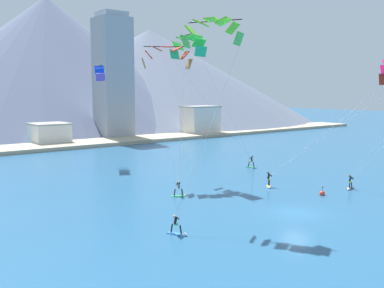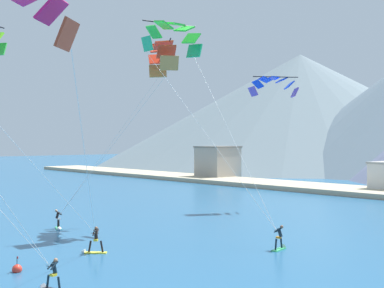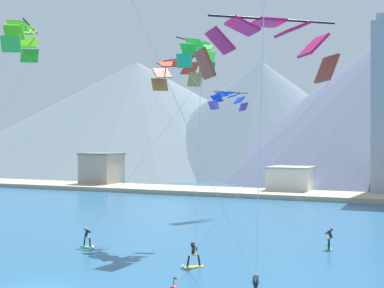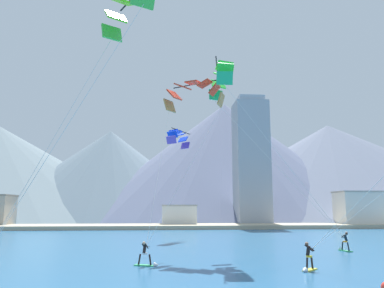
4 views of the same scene
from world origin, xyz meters
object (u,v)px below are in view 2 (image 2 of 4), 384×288
at_px(kitesurfer_far_right, 280,241).
at_px(kitesurfer_near_trail, 50,281).
at_px(parafoil_kite_far_right, 174,36).
at_px(kitesurfer_mid_center, 93,245).
at_px(parafoil_kite_mid_center, 2,13).
at_px(kitesurfer_far_left, 58,223).
at_px(parafoil_kite_far_left, 161,56).
at_px(parafoil_kite_distant_high_outer, 274,84).
at_px(race_marker_buoy, 17,269).

bearing_deg(kitesurfer_far_right, kitesurfer_near_trail, -94.48).
bearing_deg(parafoil_kite_far_right, kitesurfer_near_trail, -58.47).
height_order(kitesurfer_mid_center, kitesurfer_far_right, kitesurfer_mid_center).
height_order(kitesurfer_far_right, parafoil_kite_mid_center, parafoil_kite_mid_center).
bearing_deg(parafoil_kite_far_right, parafoil_kite_mid_center, -58.86).
distance_m(kitesurfer_far_left, parafoil_kite_mid_center, 25.10).
height_order(kitesurfer_near_trail, parafoil_kite_far_left, parafoil_kite_far_left).
distance_m(kitesurfer_mid_center, parafoil_kite_distant_high_outer, 30.73).
relative_size(kitesurfer_near_trail, kitesurfer_far_right, 1.00).
height_order(kitesurfer_near_trail, kitesurfer_far_left, kitesurfer_far_left).
bearing_deg(parafoil_kite_distant_high_outer, race_marker_buoy, -75.20).
bearing_deg(parafoil_kite_distant_high_outer, kitesurfer_far_right, -48.94).
distance_m(kitesurfer_near_trail, kitesurfer_far_right, 16.37).
xyz_separation_m(parafoil_kite_mid_center, parafoil_kite_far_left, (-14.24, 19.96, 1.92)).
bearing_deg(kitesurfer_far_left, parafoil_kite_far_right, 47.34).
relative_size(kitesurfer_near_trail, kitesurfer_mid_center, 0.98).
xyz_separation_m(kitesurfer_mid_center, parafoil_kite_mid_center, (7.93, -9.24, 12.42)).
bearing_deg(kitesurfer_mid_center, parafoil_kite_far_left, 120.51).
height_order(parafoil_kite_far_left, parafoil_kite_distant_high_outer, parafoil_kite_far_left).
bearing_deg(kitesurfer_far_left, kitesurfer_mid_center, -15.29).
relative_size(kitesurfer_near_trail, parafoil_kite_distant_high_outer, 0.32).
bearing_deg(parafoil_kite_far_right, kitesurfer_mid_center, -69.79).
height_order(kitesurfer_near_trail, kitesurfer_mid_center, kitesurfer_mid_center).
bearing_deg(parafoil_kite_mid_center, parafoil_kite_distant_high_outer, 112.57).
height_order(parafoil_kite_far_left, race_marker_buoy, parafoil_kite_far_left).
distance_m(kitesurfer_far_left, parafoil_kite_distant_high_outer, 27.62).
distance_m(kitesurfer_far_right, parafoil_kite_mid_center, 23.08).
distance_m(kitesurfer_far_left, parafoil_kite_far_right, 18.43).
distance_m(kitesurfer_far_right, parafoil_kite_distant_high_outer, 25.73).
height_order(parafoil_kite_mid_center, parafoil_kite_far_right, parafoil_kite_far_right).
xyz_separation_m(kitesurfer_mid_center, kitesurfer_far_right, (7.47, 10.19, -0.02)).
distance_m(kitesurfer_near_trail, parafoil_kite_mid_center, 13.02).
bearing_deg(parafoil_kite_mid_center, kitesurfer_near_trail, 119.10).
xyz_separation_m(parafoil_kite_far_left, parafoil_kite_far_right, (2.67, -0.81, 1.27)).
bearing_deg(kitesurfer_near_trail, kitesurfer_mid_center, 135.30).
bearing_deg(kitesurfer_far_left, race_marker_buoy, -36.31).
bearing_deg(parafoil_kite_distant_high_outer, kitesurfer_far_left, -97.34).
relative_size(kitesurfer_far_left, parafoil_kite_far_left, 0.12).
bearing_deg(kitesurfer_mid_center, kitesurfer_near_trail, -44.70).
xyz_separation_m(kitesurfer_mid_center, kitesurfer_far_left, (-10.21, 2.79, -0.07)).
relative_size(kitesurfer_mid_center, parafoil_kite_far_left, 0.12).
bearing_deg(parafoil_kite_far_left, race_marker_buoy, -64.58).
xyz_separation_m(parafoil_kite_mid_center, race_marker_buoy, (-6.36, 3.38, -12.83)).
bearing_deg(parafoil_kite_distant_high_outer, parafoil_kite_far_right, -78.53).
xyz_separation_m(kitesurfer_mid_center, parafoil_kite_distant_high_outer, (-7.10, 26.92, 13.01)).
height_order(kitesurfer_far_left, race_marker_buoy, kitesurfer_far_left).
xyz_separation_m(kitesurfer_near_trail, race_marker_buoy, (-4.63, 0.27, -0.31)).
bearing_deg(race_marker_buoy, parafoil_kite_far_right, 108.28).
bearing_deg(parafoil_kite_mid_center, kitesurfer_far_right, 91.34).
height_order(kitesurfer_far_left, parafoil_kite_far_left, parafoil_kite_far_left).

